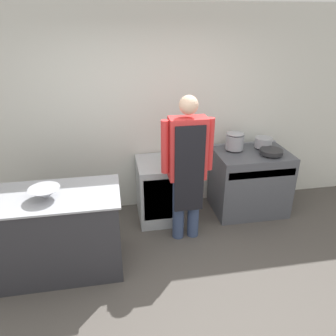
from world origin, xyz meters
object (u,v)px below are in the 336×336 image
at_px(fridge_unit, 159,190).
at_px(mixing_bowl, 45,194).
at_px(stock_pot, 235,141).
at_px(saute_pan, 271,152).
at_px(sauce_pot, 263,142).
at_px(person_cook, 187,163).
at_px(stove, 249,182).

xyz_separation_m(fridge_unit, mixing_bowl, (-1.25, -0.90, 0.56)).
height_order(stock_pot, saute_pan, stock_pot).
xyz_separation_m(fridge_unit, sauce_pot, (1.47, 0.08, 0.56)).
distance_m(mixing_bowl, sauce_pot, 2.89).
xyz_separation_m(mixing_bowl, saute_pan, (2.71, 0.74, -0.05)).
bearing_deg(stock_pot, sauce_pot, -0.00).
bearing_deg(person_cook, stove, 25.02).
bearing_deg(mixing_bowl, saute_pan, 15.22).
relative_size(mixing_bowl, saute_pan, 1.01).
relative_size(saute_pan, sauce_pot, 1.28).
bearing_deg(saute_pan, person_cook, -163.78).
xyz_separation_m(stove, mixing_bowl, (-2.52, -0.86, 0.53)).
distance_m(stove, sauce_pot, 0.57).
xyz_separation_m(person_cook, sauce_pot, (1.21, 0.60, -0.05)).
bearing_deg(saute_pan, stock_pot, 149.50).
distance_m(saute_pan, sauce_pot, 0.25).
bearing_deg(sauce_pot, person_cook, -153.74).
distance_m(stove, mixing_bowl, 2.71).
bearing_deg(stock_pot, person_cook, -143.06).
distance_m(mixing_bowl, saute_pan, 2.81).
bearing_deg(fridge_unit, saute_pan, -6.24).
height_order(mixing_bowl, saute_pan, mixing_bowl).
bearing_deg(mixing_bowl, stock_pot, 23.17).
xyz_separation_m(person_cook, mixing_bowl, (-1.50, -0.39, -0.04)).
height_order(saute_pan, sauce_pot, sauce_pot).
bearing_deg(stock_pot, stove, -29.32).
distance_m(fridge_unit, stock_pot, 1.22).
bearing_deg(fridge_unit, sauce_pot, 3.30).
xyz_separation_m(fridge_unit, person_cook, (0.26, -0.51, 0.60)).
xyz_separation_m(stove, person_cook, (-1.02, -0.47, 0.57)).
bearing_deg(stock_pot, fridge_unit, -175.39).
relative_size(stock_pot, sauce_pot, 1.04).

